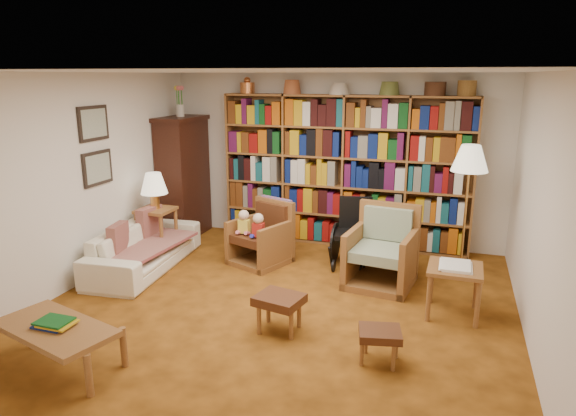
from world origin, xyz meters
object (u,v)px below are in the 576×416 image
at_px(armchair_sage, 382,254).
at_px(footstool_b, 380,336).
at_px(armchair_leather, 262,237).
at_px(floor_lamp, 470,164).
at_px(footstool_a, 279,302).
at_px(side_table_papers, 455,274).
at_px(sofa, 145,247).
at_px(side_table_lamp, 156,220).
at_px(wheelchair, 353,235).
at_px(coffee_table, 55,331).

height_order(armchair_sage, footstool_b, armchair_sage).
distance_m(armchair_leather, floor_lamp, 2.81).
relative_size(armchair_leather, floor_lamp, 0.55).
bearing_deg(footstool_a, side_table_papers, 29.06).
distance_m(sofa, side_table_lamp, 0.53).
distance_m(armchair_leather, footstool_b, 2.80).
distance_m(armchair_sage, side_table_papers, 1.08).
bearing_deg(armchair_leather, side_table_lamp, -170.44).
relative_size(side_table_papers, footstool_b, 1.34).
xyz_separation_m(wheelchair, side_table_papers, (1.30, -1.17, 0.05)).
relative_size(armchair_sage, wheelchair, 1.06).
bearing_deg(armchair_leather, armchair_sage, -7.70).
xyz_separation_m(wheelchair, floor_lamp, (1.38, 0.02, 1.02)).
bearing_deg(side_table_lamp, footstool_b, -28.30).
relative_size(side_table_papers, footstool_a, 1.12).
bearing_deg(side_table_lamp, armchair_leather, 9.56).
height_order(sofa, armchair_sage, armchair_sage).
xyz_separation_m(wheelchair, footstool_b, (0.70, -2.34, -0.16)).
height_order(side_table_lamp, armchair_sage, armchair_sage).
bearing_deg(armchair_sage, armchair_leather, 172.30).
bearing_deg(armchair_sage, floor_lamp, 29.30).
distance_m(wheelchair, floor_lamp, 1.72).
distance_m(side_table_lamp, wheelchair, 2.72).
bearing_deg(footstool_b, armchair_sage, 97.67).
relative_size(wheelchair, coffee_table, 0.75).
xyz_separation_m(floor_lamp, footstool_b, (-0.68, -2.36, -1.18)).
height_order(side_table_papers, footstool_b, side_table_papers).
xyz_separation_m(armchair_leather, side_table_papers, (2.49, -0.89, 0.11)).
xyz_separation_m(sofa, side_table_papers, (3.86, -0.17, 0.17)).
relative_size(footstool_a, coffee_table, 0.42).
relative_size(floor_lamp, footstool_b, 3.94).
bearing_deg(sofa, armchair_sage, -85.68).
relative_size(armchair_leather, side_table_papers, 1.61).
bearing_deg(floor_lamp, footstool_b, -106.09).
relative_size(wheelchair, side_table_papers, 1.59).
xyz_separation_m(side_table_lamp, wheelchair, (2.66, 0.53, -0.11)).
bearing_deg(footstool_b, armchair_leather, 132.53).
bearing_deg(armchair_sage, wheelchair, 132.18).
xyz_separation_m(wheelchair, coffee_table, (-1.90, -3.33, -0.04)).
xyz_separation_m(side_table_lamp, footstool_a, (2.34, -1.54, -0.21)).
distance_m(armchair_leather, wheelchair, 1.22).
bearing_deg(side_table_papers, armchair_leather, 160.34).
xyz_separation_m(sofa, armchair_leather, (1.38, 0.71, 0.07)).
bearing_deg(armchair_leather, wheelchair, 13.28).
xyz_separation_m(armchair_sage, wheelchair, (-0.46, 0.50, 0.05)).
bearing_deg(coffee_table, floor_lamp, 45.61).
relative_size(side_table_lamp, wheelchair, 0.76).
xyz_separation_m(side_table_lamp, floor_lamp, (4.05, 0.55, 0.92)).
xyz_separation_m(side_table_lamp, side_table_papers, (3.96, -0.64, -0.06)).
xyz_separation_m(sofa, footstool_a, (2.24, -1.08, 0.02)).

